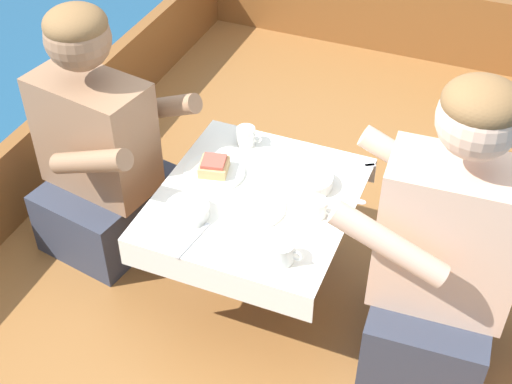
% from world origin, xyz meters
% --- Properties ---
extents(ground_plane, '(60.00, 60.00, 0.00)m').
position_xyz_m(ground_plane, '(0.00, 0.00, 0.00)').
color(ground_plane, navy).
extents(boat_deck, '(2.07, 3.47, 0.34)m').
position_xyz_m(boat_deck, '(0.00, 0.00, 0.17)').
color(boat_deck, brown).
rests_on(boat_deck, ground_plane).
extents(gunwale_port, '(0.06, 3.47, 0.33)m').
position_xyz_m(gunwale_port, '(-1.01, 0.00, 0.51)').
color(gunwale_port, brown).
rests_on(gunwale_port, boat_deck).
extents(bow_coaming, '(1.95, 0.06, 0.38)m').
position_xyz_m(bow_coaming, '(0.00, 1.71, 0.53)').
color(bow_coaming, brown).
rests_on(bow_coaming, boat_deck).
extents(cockpit_table, '(0.62, 0.68, 0.42)m').
position_xyz_m(cockpit_table, '(0.00, -0.13, 0.71)').
color(cockpit_table, '#B2B2B7').
rests_on(cockpit_table, boat_deck).
extents(person_port, '(0.57, 0.52, 0.95)m').
position_xyz_m(person_port, '(-0.61, -0.10, 0.73)').
color(person_port, '#333847').
rests_on(person_port, boat_deck).
extents(person_starboard, '(0.54, 0.46, 1.02)m').
position_xyz_m(person_starboard, '(0.61, -0.18, 0.76)').
color(person_starboard, '#333847').
rests_on(person_starboard, boat_deck).
extents(plate_sandwich, '(0.21, 0.21, 0.01)m').
position_xyz_m(plate_sandwich, '(-0.17, -0.08, 0.76)').
color(plate_sandwich, silver).
rests_on(plate_sandwich, cockpit_table).
extents(plate_bread, '(0.21, 0.21, 0.01)m').
position_xyz_m(plate_bread, '(0.01, -0.19, 0.76)').
color(plate_bread, silver).
rests_on(plate_bread, cockpit_table).
extents(sandwich, '(0.11, 0.11, 0.05)m').
position_xyz_m(sandwich, '(-0.17, -0.08, 0.79)').
color(sandwich, tan).
rests_on(sandwich, plate_sandwich).
extents(bowl_port_near, '(0.14, 0.14, 0.04)m').
position_xyz_m(bowl_port_near, '(0.15, -0.02, 0.78)').
color(bowl_port_near, silver).
rests_on(bowl_port_near, cockpit_table).
extents(bowl_starboard_near, '(0.14, 0.14, 0.04)m').
position_xyz_m(bowl_starboard_near, '(-0.16, -0.30, 0.78)').
color(bowl_starboard_near, silver).
rests_on(bowl_starboard_near, cockpit_table).
extents(coffee_cup_port, '(0.10, 0.07, 0.07)m').
position_xyz_m(coffee_cup_port, '(0.18, -0.37, 0.79)').
color(coffee_cup_port, silver).
rests_on(coffee_cup_port, cockpit_table).
extents(coffee_cup_starboard, '(0.09, 0.07, 0.07)m').
position_xyz_m(coffee_cup_starboard, '(-0.14, 0.12, 0.79)').
color(coffee_cup_starboard, silver).
rests_on(coffee_cup_starboard, cockpit_table).
extents(coffee_cup_center, '(0.10, 0.07, 0.06)m').
position_xyz_m(coffee_cup_center, '(0.21, -0.14, 0.79)').
color(coffee_cup_center, silver).
rests_on(coffee_cup_center, cockpit_table).
extents(utensil_fork_port, '(0.16, 0.10, 0.00)m').
position_xyz_m(utensil_fork_port, '(0.25, 0.14, 0.76)').
color(utensil_fork_port, silver).
rests_on(utensil_fork_port, cockpit_table).
extents(utensil_spoon_starboard, '(0.16, 0.08, 0.01)m').
position_xyz_m(utensil_spoon_starboard, '(0.28, -0.05, 0.76)').
color(utensil_spoon_starboard, silver).
rests_on(utensil_spoon_starboard, cockpit_table).
extents(utensil_knife_port, '(0.03, 0.17, 0.00)m').
position_xyz_m(utensil_knife_port, '(-0.10, -0.39, 0.76)').
color(utensil_knife_port, silver).
rests_on(utensil_knife_port, cockpit_table).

